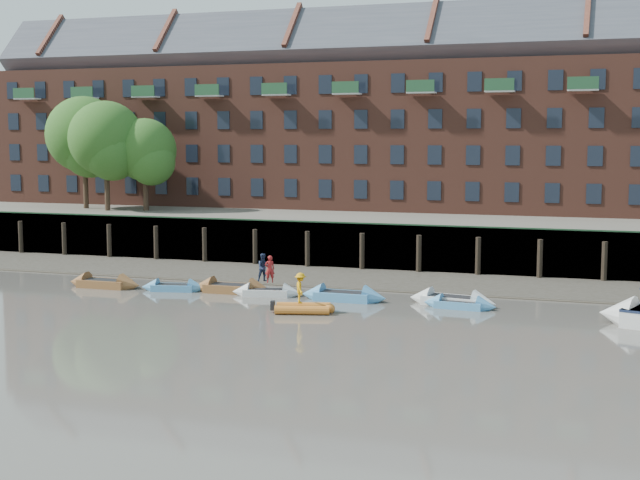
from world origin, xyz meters
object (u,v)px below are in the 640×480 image
at_px(rowboat_1, 174,287).
at_px(person_rower_b, 264,268).
at_px(rowboat_2, 232,288).
at_px(person_rib_crew, 300,288).
at_px(rowboat_3, 267,292).
at_px(rowboat_4, 343,296).
at_px(rowboat_0, 104,283).
at_px(rowboat_6, 459,304).
at_px(rib_tender, 305,308).
at_px(rowboat_5, 452,301).
at_px(person_rower_a, 270,269).

bearing_deg(rowboat_1, person_rower_b, -7.96).
distance_m(rowboat_2, person_rib_crew, 7.46).
distance_m(rowboat_3, rowboat_4, 4.67).
distance_m(rowboat_0, person_rib_crew, 14.61).
bearing_deg(rowboat_6, rowboat_3, -175.65).
distance_m(rowboat_4, person_rib_crew, 4.35).
bearing_deg(person_rower_b, rowboat_3, -73.60).
height_order(rowboat_2, rowboat_6, rowboat_2).
bearing_deg(rib_tender, rowboat_5, 18.71).
height_order(rowboat_3, rowboat_5, rowboat_5).
bearing_deg(person_rib_crew, rowboat_5, -80.99).
relative_size(rowboat_2, rowboat_5, 0.97).
relative_size(rowboat_6, person_rower_a, 2.57).
bearing_deg(rowboat_4, rowboat_0, -177.92).
bearing_deg(person_rib_crew, rowboat_2, 29.51).
xyz_separation_m(rowboat_6, person_rower_b, (-11.53, 0.41, 1.43)).
relative_size(rowboat_3, rowboat_6, 1.04).
xyz_separation_m(rowboat_0, rowboat_4, (15.24, 0.41, 0.01)).
bearing_deg(rowboat_5, rowboat_1, -168.73).
xyz_separation_m(rowboat_1, person_rower_a, (6.17, 0.12, 1.39)).
bearing_deg(person_rib_crew, rowboat_1, 43.99).
xyz_separation_m(rowboat_3, person_rower_a, (0.21, -0.02, 1.39)).
distance_m(rowboat_6, person_rower_a, 11.16).
bearing_deg(person_rower_a, rowboat_4, 146.00).
bearing_deg(rowboat_4, person_rower_a, -179.24).
relative_size(rowboat_6, rib_tender, 1.27).
bearing_deg(rib_tender, rowboat_3, 118.62).
height_order(rowboat_0, rowboat_3, rowboat_0).
height_order(rowboat_1, person_rib_crew, person_rib_crew).
height_order(rib_tender, person_rower_b, person_rower_b).
xyz_separation_m(rowboat_4, rowboat_5, (6.08, 0.55, -0.00)).
xyz_separation_m(rowboat_2, person_rib_crew, (5.91, -4.44, 1.06)).
bearing_deg(person_rower_b, rowboat_0, 146.14).
relative_size(rowboat_6, person_rower_b, 2.47).
xyz_separation_m(rowboat_1, person_rib_crew, (9.50, -3.92, 1.11)).
xyz_separation_m(rowboat_2, rowboat_6, (13.66, -0.60, -0.05)).
height_order(rowboat_0, rowboat_4, rowboat_4).
xyz_separation_m(rowboat_1, rowboat_3, (5.97, 0.14, 0.01)).
height_order(rowboat_2, person_rib_crew, person_rib_crew).
bearing_deg(rowboat_2, person_rower_b, -5.88).
relative_size(rowboat_1, person_rower_a, 2.58).
bearing_deg(rowboat_5, rowboat_4, -165.91).
relative_size(rowboat_4, rowboat_5, 0.97).
bearing_deg(rowboat_3, rowboat_0, 172.56).
bearing_deg(rowboat_5, rowboat_0, -168.51).
bearing_deg(person_rower_a, rib_tender, 97.55).
bearing_deg(rib_tender, rowboat_6, 12.30).
relative_size(rowboat_1, rowboat_2, 0.83).
distance_m(rowboat_3, rowboat_6, 11.28).
bearing_deg(rowboat_1, rowboat_0, 172.13).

